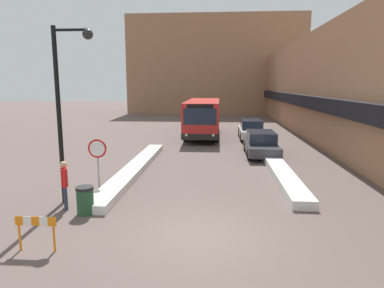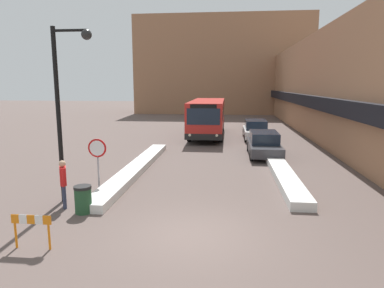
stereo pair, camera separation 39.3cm
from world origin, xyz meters
The scene contains 13 objects.
ground_plane centered at (0.00, 0.00, 0.00)m, with size 160.00×160.00×0.00m, color brown.
building_row_right centered at (9.97, 24.00, 4.15)m, with size 5.50×60.00×8.32m.
building_backdrop_far centered at (0.00, 44.70, 7.14)m, with size 26.00×8.00×14.28m.
snow_bank_left centered at (-3.60, 7.17, 0.16)m, with size 0.90×11.82×0.32m.
snow_bank_right centered at (3.60, 8.18, 0.18)m, with size 0.90×12.01×0.36m.
city_bus centered at (-0.74, 19.61, 1.65)m, with size 2.69×10.37×3.01m.
parked_car_front centered at (3.20, 11.75, 0.73)m, with size 1.88×4.66×1.47m.
parked_car_back centered at (3.20, 18.39, 0.75)m, with size 1.90×4.68×1.51m.
stop_sign centered at (-4.28, 3.87, 1.56)m, with size 0.76×0.08×2.16m.
street_lamp centered at (-4.82, 2.46, 3.91)m, with size 1.46×0.36×6.31m.
pedestrian centered at (-4.75, 1.80, 1.03)m, with size 0.39×0.51×1.71m.
trash_bin centered at (-3.87, 1.37, 0.48)m, with size 0.59×0.59×0.95m.
construction_barricade centered at (-4.13, -1.26, 0.67)m, with size 1.10×0.06×0.94m.
Camera 1 is at (0.58, -9.31, 4.31)m, focal length 32.00 mm.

